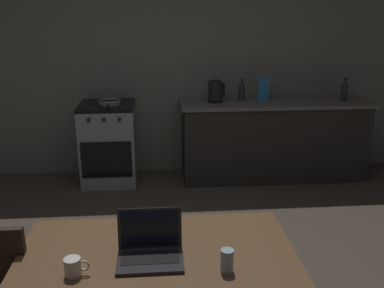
% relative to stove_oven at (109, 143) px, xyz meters
% --- Properties ---
extents(back_wall, '(6.40, 0.10, 2.73)m').
position_rel_stove_oven_xyz_m(back_wall, '(0.92, 0.35, 0.91)').
color(back_wall, slate).
rests_on(back_wall, ground_plane).
extents(kitchen_counter, '(2.16, 0.64, 0.91)m').
position_rel_stove_oven_xyz_m(kitchen_counter, '(1.90, 0.00, 0.00)').
color(kitchen_counter, '#282623').
rests_on(kitchen_counter, ground_plane).
extents(stove_oven, '(0.60, 0.62, 0.91)m').
position_rel_stove_oven_xyz_m(stove_oven, '(0.00, 0.00, 0.00)').
color(stove_oven, gray).
rests_on(stove_oven, ground_plane).
extents(dining_table, '(1.40, 0.91, 0.75)m').
position_rel_stove_oven_xyz_m(dining_table, '(0.54, -2.88, 0.22)').
color(dining_table, brown).
rests_on(dining_table, ground_plane).
extents(laptop, '(0.32, 0.25, 0.23)m').
position_rel_stove_oven_xyz_m(laptop, '(0.50, -2.87, 0.34)').
color(laptop, '#232326').
rests_on(laptop, dining_table).
extents(electric_kettle, '(0.19, 0.17, 0.25)m').
position_rel_stove_oven_xyz_m(electric_kettle, '(1.21, 0.00, 0.58)').
color(electric_kettle, black).
rests_on(electric_kettle, kitchen_counter).
extents(bottle, '(0.07, 0.07, 0.26)m').
position_rel_stove_oven_xyz_m(bottle, '(2.69, -0.05, 0.58)').
color(bottle, '#2D2D33').
rests_on(bottle, kitchen_counter).
extents(frying_pan, '(0.25, 0.42, 0.05)m').
position_rel_stove_oven_xyz_m(frying_pan, '(0.04, -0.03, 0.48)').
color(frying_pan, gray).
rests_on(frying_pan, stove_oven).
extents(coffee_mug, '(0.12, 0.08, 0.09)m').
position_rel_stove_oven_xyz_m(coffee_mug, '(0.15, -2.99, 0.33)').
color(coffee_mug, silver).
rests_on(coffee_mug, dining_table).
extents(drinking_glass, '(0.06, 0.06, 0.11)m').
position_rel_stove_oven_xyz_m(drinking_glass, '(0.86, -3.02, 0.35)').
color(drinking_glass, '#99B7C6').
rests_on(drinking_glass, dining_table).
extents(cereal_box, '(0.13, 0.05, 0.26)m').
position_rel_stove_oven_xyz_m(cereal_box, '(1.76, 0.02, 0.59)').
color(cereal_box, '#3372B2').
rests_on(cereal_box, kitchen_counter).
extents(bottle_b, '(0.07, 0.07, 0.24)m').
position_rel_stove_oven_xyz_m(bottle_b, '(1.53, 0.08, 0.57)').
color(bottle_b, '#2D2D33').
rests_on(bottle_b, kitchen_counter).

